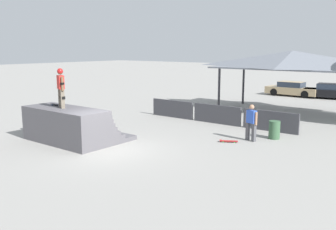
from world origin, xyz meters
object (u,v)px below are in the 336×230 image
trash_bin (274,130)px  skateboard_on_deck (57,105)px  parked_car_black (331,92)px  skater_on_deck (61,85)px  bystander_walking (251,121)px  parked_car_tan (292,89)px  skateboard_on_ground (228,141)px

trash_bin → skateboard_on_deck: bearing=-142.0°
skateboard_on_deck → parked_car_black: bearing=75.5°
skater_on_deck → trash_bin: bearing=63.6°
bystander_walking → parked_car_tan: size_ratio=0.37×
skater_on_deck → trash_bin: (7.34, 6.47, -2.16)m
skateboard_on_deck → skateboard_on_ground: size_ratio=1.04×
parked_car_black → skateboard_on_ground: bearing=-96.6°
trash_bin → skateboard_on_ground: bearing=-125.5°
skateboard_on_ground → trash_bin: 2.40m
bystander_walking → parked_car_tan: bystander_walking is taller
parked_car_black → bystander_walking: bearing=-94.3°
skateboard_on_deck → skater_on_deck: bearing=-18.0°
parked_car_tan → bystander_walking: bearing=-74.6°
skateboard_on_deck → parked_car_tan: bearing=83.2°
trash_bin → parked_car_tan: 16.88m
skateboard_on_ground → parked_car_black: (-0.46, 18.30, 0.54)m
skater_on_deck → trash_bin: 10.02m
parked_car_black → skateboard_on_deck: bearing=-113.2°
bystander_walking → skateboard_on_ground: size_ratio=2.06×
trash_bin → parked_car_tan: bearing=107.3°
bystander_walking → skateboard_on_ground: (-0.67, -0.90, -0.88)m
trash_bin → parked_car_black: (-1.83, 16.37, 0.18)m
bystander_walking → trash_bin: (0.70, 1.03, -0.51)m
skater_on_deck → parked_car_black: 23.58m
trash_bin → parked_car_black: parked_car_black is taller
skater_on_deck → parked_car_tan: (2.31, 22.58, -1.98)m
skateboard_on_ground → parked_car_tan: parked_car_tan is taller
skateboard_on_deck → parked_car_tan: 22.58m
skateboard_on_deck → skateboard_on_ground: (6.62, 4.32, -1.57)m
skateboard_on_deck → trash_bin: skateboard_on_deck is taller
bystander_walking → skateboard_on_ground: bystander_walking is taller
skateboard_on_deck → trash_bin: size_ratio=1.00×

